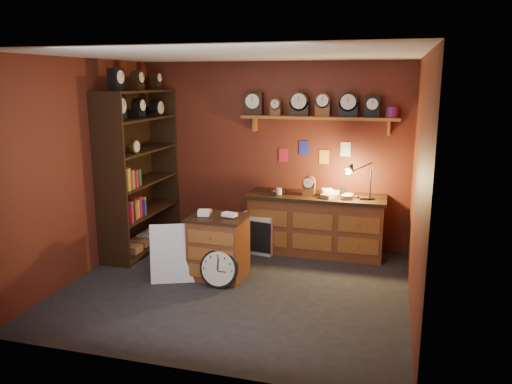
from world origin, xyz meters
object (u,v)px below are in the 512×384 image
(shelving_unit, at_px, (137,165))
(workbench, at_px, (316,221))
(big_round_clock, at_px, (219,269))
(low_cabinet, at_px, (219,244))

(shelving_unit, height_order, workbench, shelving_unit)
(workbench, relative_size, big_round_clock, 4.09)
(shelving_unit, relative_size, big_round_clock, 5.46)
(workbench, distance_m, low_cabinet, 1.61)
(low_cabinet, bearing_deg, big_round_clock, -67.63)
(workbench, height_order, low_cabinet, workbench)
(big_round_clock, bearing_deg, low_cabinet, 109.94)
(workbench, distance_m, big_round_clock, 1.80)
(workbench, relative_size, low_cabinet, 2.20)
(workbench, xyz_separation_m, big_round_clock, (-0.93, -1.53, -0.24))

